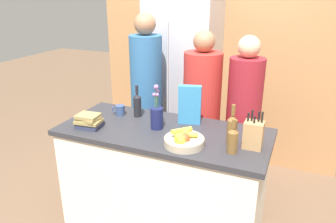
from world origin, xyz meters
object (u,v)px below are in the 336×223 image
(refrigerator, at_px, (183,79))
(flower_vase, at_px, (157,116))
(knife_block, at_px, (253,134))
(person_in_red_tee, at_px, (243,115))
(person_at_sink, at_px, (147,92))
(cereal_box, at_px, (190,105))
(coffee_mug, at_px, (120,110))
(person_in_blue, at_px, (202,109))
(bottle_vinegar, at_px, (233,140))
(book_stack, at_px, (89,121))
(bottle_oil, at_px, (232,129))
(fruit_bowl, at_px, (184,140))
(bottle_wine, at_px, (137,104))

(refrigerator, distance_m, flower_vase, 1.19)
(knife_block, xyz_separation_m, person_in_red_tee, (-0.18, 0.64, -0.12))
(person_at_sink, bearing_deg, cereal_box, -49.43)
(coffee_mug, bearing_deg, person_at_sink, 88.75)
(knife_block, relative_size, person_in_blue, 0.16)
(flower_vase, height_order, bottle_vinegar, flower_vase)
(bottle_vinegar, bearing_deg, person_in_red_tee, 95.13)
(flower_vase, bearing_deg, cereal_box, 45.05)
(book_stack, relative_size, bottle_oil, 0.71)
(flower_vase, distance_m, bottle_oil, 0.60)
(flower_vase, xyz_separation_m, person_at_sink, (-0.41, 0.64, -0.03))
(fruit_bowl, height_order, knife_block, knife_block)
(bottle_oil, distance_m, bottle_vinegar, 0.13)
(flower_vase, distance_m, bottle_vinegar, 0.66)
(coffee_mug, xyz_separation_m, person_in_blue, (0.59, 0.47, -0.06))
(cereal_box, xyz_separation_m, person_at_sink, (-0.61, 0.43, -0.09))
(person_in_blue, xyz_separation_m, person_in_red_tee, (0.39, -0.01, -0.00))
(bottle_oil, distance_m, person_at_sink, 1.22)
(bottle_wine, xyz_separation_m, person_in_red_tee, (0.83, 0.42, -0.13))
(cereal_box, relative_size, bottle_wine, 1.15)
(bottle_oil, height_order, bottle_wine, bottle_oil)
(person_at_sink, bearing_deg, book_stack, -110.06)
(bottle_oil, bearing_deg, person_at_sink, 145.74)
(fruit_bowl, relative_size, knife_block, 1.07)
(refrigerator, height_order, bottle_wine, refrigerator)
(book_stack, bearing_deg, bottle_wine, 57.18)
(bottle_wine, bearing_deg, cereal_box, 3.56)
(flower_vase, bearing_deg, bottle_vinegar, -15.08)
(bottle_vinegar, bearing_deg, person_in_blue, 120.44)
(cereal_box, bearing_deg, book_stack, -150.45)
(bottle_oil, bearing_deg, knife_block, 2.62)
(fruit_bowl, distance_m, person_in_red_tee, 0.84)
(knife_block, xyz_separation_m, person_at_sink, (-1.15, 0.68, -0.03))
(cereal_box, relative_size, person_in_blue, 0.19)
(book_stack, xyz_separation_m, bottle_wine, (0.24, 0.37, 0.06))
(flower_vase, distance_m, person_at_sink, 0.75)
(person_in_red_tee, bearing_deg, book_stack, -159.15)
(flower_vase, relative_size, book_stack, 1.71)
(person_at_sink, height_order, person_in_blue, person_at_sink)
(person_in_blue, bearing_deg, person_at_sink, 175.22)
(knife_block, bearing_deg, person_in_red_tee, 105.92)
(bottle_vinegar, bearing_deg, knife_block, 48.46)
(book_stack, bearing_deg, person_in_red_tee, 36.68)
(refrigerator, bearing_deg, coffee_mug, -100.69)
(person_at_sink, bearing_deg, refrigerator, 57.31)
(knife_block, height_order, person_in_blue, person_in_blue)
(knife_block, bearing_deg, flower_vase, 176.73)
(bottle_oil, bearing_deg, bottle_vinegar, -74.44)
(book_stack, relative_size, bottle_vinegar, 0.88)
(book_stack, xyz_separation_m, person_in_red_tee, (1.06, 0.79, -0.07))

